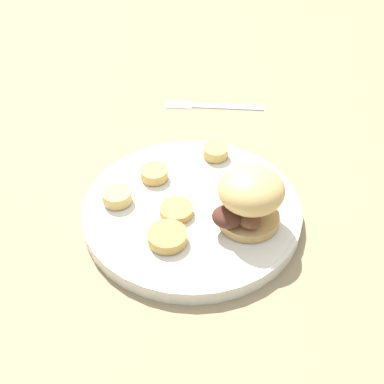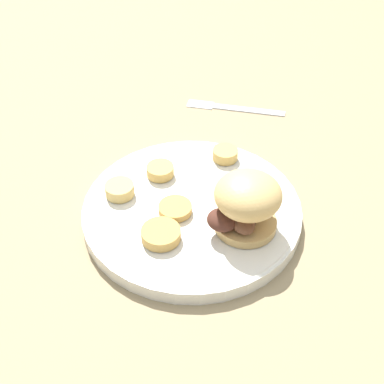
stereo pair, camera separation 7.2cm
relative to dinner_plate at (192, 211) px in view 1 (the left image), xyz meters
The scene contains 9 objects.
ground_plane 0.01m from the dinner_plate, ahead, with size 4.00×4.00×0.00m, color #937F5B.
dinner_plate is the anchor object (origin of this frame).
sandwich 0.10m from the dinner_plate, 10.11° to the left, with size 0.09×0.10×0.08m.
potato_round_0 0.03m from the dinner_plate, 111.48° to the right, with size 0.05×0.05×0.01m, color tan.
potato_round_1 0.08m from the dinner_plate, 81.76° to the right, with size 0.05×0.05×0.01m, color tan.
potato_round_2 0.08m from the dinner_plate, 166.41° to the left, with size 0.04×0.04×0.02m, color tan.
potato_round_3 0.12m from the dinner_plate, 105.68° to the left, with size 0.04×0.04×0.02m, color tan.
potato_round_4 0.11m from the dinner_plate, 151.66° to the right, with size 0.04×0.04×0.02m, color #DBB766.
fork 0.29m from the dinner_plate, 116.07° to the left, with size 0.16×0.10×0.00m.
Camera 1 is at (0.30, -0.45, 0.53)m, focal length 50.00 mm.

